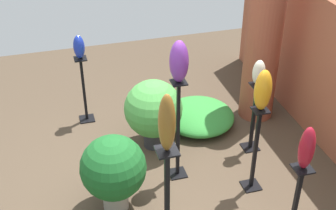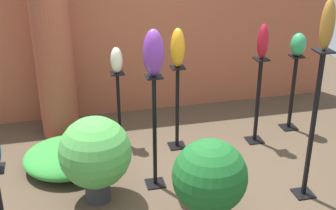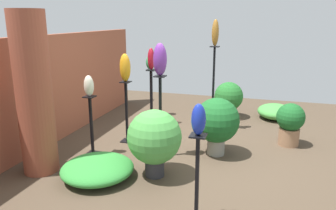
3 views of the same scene
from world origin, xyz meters
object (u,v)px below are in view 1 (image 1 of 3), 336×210
object	(u,v)px
pedestal_violet	(178,134)
art_vase_violet	(179,62)
art_vase_bronze	(167,123)
art_vase_ivory	(259,72)
potted_plant_mid_right	(153,110)
pedestal_cobalt	(84,93)
pedestal_amber	(255,153)
potted_plant_near_pillar	(113,169)
brick_pillar	(263,43)
art_vase_cobalt	(79,47)
art_vase_ruby	(307,148)
pedestal_ivory	(253,120)
art_vase_amber	(263,90)

from	to	relation	value
pedestal_violet	art_vase_violet	world-z (taller)	art_vase_violet
art_vase_bronze	art_vase_ivory	distance (m)	2.41
pedestal_violet	potted_plant_mid_right	distance (m)	0.63
pedestal_cobalt	art_vase_violet	world-z (taller)	art_vase_violet
pedestal_amber	art_vase_bronze	distance (m)	2.11
pedestal_violet	potted_plant_near_pillar	world-z (taller)	pedestal_violet
pedestal_violet	potted_plant_near_pillar	distance (m)	0.86
art_vase_bronze	brick_pillar	bearing A→B (deg)	140.73
pedestal_amber	pedestal_violet	bearing A→B (deg)	-120.17
art_vase_cobalt	potted_plant_near_pillar	size ratio (longest dim) A/B	0.35
art_vase_cobalt	art_vase_ivory	world-z (taller)	art_vase_cobalt
brick_pillar	art_vase_ruby	world-z (taller)	brick_pillar
art_vase_violet	art_vase_cobalt	size ratio (longest dim) A/B	1.48
art_vase_bronze	potted_plant_mid_right	size ratio (longest dim) A/B	0.52
pedestal_ivory	art_vase_bronze	world-z (taller)	art_vase_bronze
art_vase_cobalt	potted_plant_mid_right	xyz separation A→B (m)	(0.81, 0.75, -0.57)
pedestal_cobalt	art_vase_cobalt	xyz separation A→B (m)	(0.00, 0.00, 0.67)
pedestal_cobalt	brick_pillar	bearing A→B (deg)	77.77
pedestal_violet	brick_pillar	bearing A→B (deg)	123.41
art_vase_amber	art_vase_ruby	distance (m)	0.99
brick_pillar	pedestal_ivory	size ratio (longest dim) A/B	2.33
art_vase_ruby	potted_plant_near_pillar	distance (m)	1.96
art_vase_ivory	art_vase_bronze	bearing A→B (deg)	-42.87
brick_pillar	art_vase_bronze	size ratio (longest dim) A/B	4.61
potted_plant_near_pillar	art_vase_ivory	bearing A→B (deg)	107.26
pedestal_ivory	art_vase_bronze	size ratio (longest dim) A/B	1.97
art_vase_bronze	potted_plant_mid_right	world-z (taller)	art_vase_bronze
art_vase_ivory	pedestal_violet	bearing A→B (deg)	-77.41
pedestal_ivory	art_vase_cobalt	world-z (taller)	art_vase_cobalt
brick_pillar	art_vase_ruby	distance (m)	2.49
pedestal_ivory	art_vase_cobalt	bearing A→B (deg)	-122.37
art_vase_ivory	art_vase_cobalt	bearing A→B (deg)	-122.37
pedestal_ivory	art_vase_ivory	size ratio (longest dim) A/B	2.97
art_vase_violet	pedestal_amber	bearing A→B (deg)	59.83
pedestal_cobalt	pedestal_amber	bearing A→B (deg)	40.83
pedestal_cobalt	pedestal_violet	bearing A→B (deg)	31.25
art_vase_bronze	potted_plant_near_pillar	bearing A→B (deg)	-167.32
pedestal_amber	art_vase_ivory	distance (m)	0.94
pedestal_amber	art_vase_ruby	size ratio (longest dim) A/B	2.52
brick_pillar	pedestal_ivory	world-z (taller)	brick_pillar
art_vase_ivory	potted_plant_mid_right	world-z (taller)	art_vase_ivory
art_vase_amber	pedestal_amber	bearing A→B (deg)	90.00
art_vase_ruby	art_vase_cobalt	xyz separation A→B (m)	(-2.85, -1.52, -0.20)
art_vase_amber	art_vase_cobalt	distance (m)	2.47
art_vase_ruby	art_vase_cobalt	distance (m)	3.24
pedestal_amber	art_vase_amber	distance (m)	0.80
pedestal_amber	art_vase_ruby	bearing A→B (deg)	-5.10
art_vase_cobalt	art_vase_bronze	world-z (taller)	art_vase_bronze
pedestal_ivory	art_vase_ruby	world-z (taller)	art_vase_ruby
pedestal_violet	art_vase_violet	xyz separation A→B (m)	(0.00, 0.00, 0.91)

